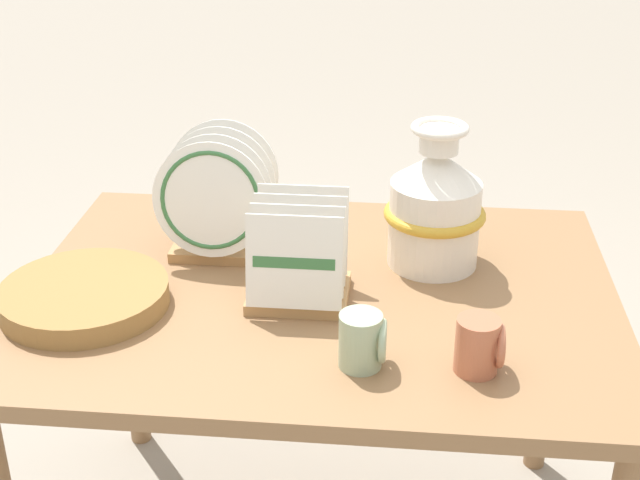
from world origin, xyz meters
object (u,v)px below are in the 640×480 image
object	(u,v)px
ceramic_vase	(435,206)
dish_rack_round_plates	(217,204)
dish_rack_square_plates	(299,266)
wicker_charger_stack	(84,296)
mug_terracotta_glaze	(480,345)
mug_sage_glaze	(363,341)

from	to	relation	value
ceramic_vase	dish_rack_round_plates	world-z (taller)	ceramic_vase
dish_rack_round_plates	dish_rack_square_plates	distance (m)	0.28
dish_rack_square_plates	wicker_charger_stack	size ratio (longest dim) A/B	0.63
dish_rack_round_plates	mug_terracotta_glaze	world-z (taller)	dish_rack_round_plates
dish_rack_square_plates	wicker_charger_stack	distance (m)	0.42
dish_rack_round_plates	wicker_charger_stack	xyz separation A→B (m)	(-0.21, -0.26, -0.09)
ceramic_vase	mug_sage_glaze	world-z (taller)	ceramic_vase
dish_rack_round_plates	mug_terracotta_glaze	distance (m)	0.68
dish_rack_round_plates	mug_sage_glaze	distance (m)	0.54
wicker_charger_stack	mug_terracotta_glaze	distance (m)	0.77
ceramic_vase	dish_rack_square_plates	world-z (taller)	ceramic_vase
dish_rack_round_plates	mug_sage_glaze	world-z (taller)	dish_rack_round_plates
dish_rack_square_plates	wicker_charger_stack	xyz separation A→B (m)	(-0.41, -0.07, -0.05)
wicker_charger_stack	mug_terracotta_glaze	xyz separation A→B (m)	(0.75, -0.15, 0.03)
wicker_charger_stack	dish_rack_round_plates	bearing A→B (deg)	50.68
dish_rack_round_plates	mug_terracotta_glaze	xyz separation A→B (m)	(0.54, -0.41, -0.06)
mug_sage_glaze	dish_rack_round_plates	bearing A→B (deg)	129.21
ceramic_vase	wicker_charger_stack	distance (m)	0.73
wicker_charger_stack	mug_terracotta_glaze	size ratio (longest dim) A/B	3.25
ceramic_vase	dish_rack_round_plates	size ratio (longest dim) A/B	1.16
wicker_charger_stack	mug_sage_glaze	xyz separation A→B (m)	(0.55, -0.15, 0.03)
dish_rack_square_plates	mug_terracotta_glaze	xyz separation A→B (m)	(0.34, -0.22, -0.02)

